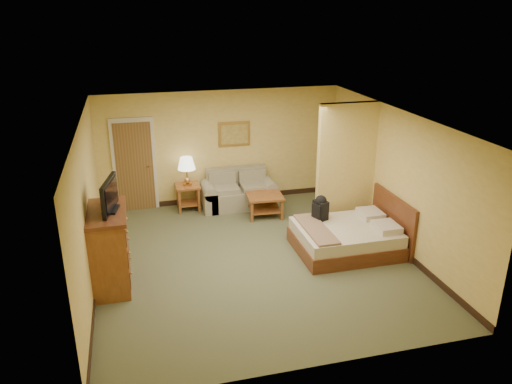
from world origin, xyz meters
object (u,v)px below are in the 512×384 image
object	(u,v)px
loveseat	(239,195)
coffee_table	(264,200)
bed	(349,237)
dresser	(109,248)

from	to	relation	value
loveseat	coffee_table	bearing A→B (deg)	-57.53
loveseat	bed	size ratio (longest dim) A/B	0.89
loveseat	coffee_table	distance (m)	0.79
coffee_table	bed	bearing A→B (deg)	-61.35
loveseat	bed	xyz separation A→B (m)	(1.52, -2.67, -0.00)
loveseat	coffee_table	xyz separation A→B (m)	(0.42, -0.66, 0.07)
coffee_table	dresser	distance (m)	3.89
dresser	bed	bearing A→B (deg)	2.39
coffee_table	dresser	xyz separation A→B (m)	(-3.20, -2.19, 0.32)
coffee_table	dresser	size ratio (longest dim) A/B	0.62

